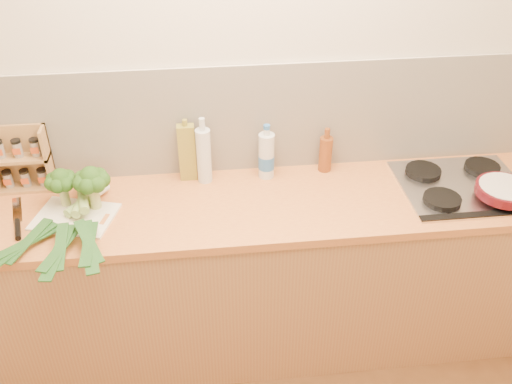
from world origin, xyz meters
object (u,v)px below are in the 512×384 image
(gas_hob, at_px, (463,185))
(chopping_board, at_px, (75,217))
(spice_rack, at_px, (22,162))
(chefs_knife, at_px, (18,224))
(skillet, at_px, (505,190))

(gas_hob, distance_m, chopping_board, 1.79)
(chopping_board, xyz_separation_m, spice_rack, (-0.25, 0.28, 0.13))
(spice_rack, bearing_deg, chefs_knife, -86.50)
(chefs_knife, relative_size, skillet, 0.89)
(gas_hob, height_order, spice_rack, spice_rack)
(spice_rack, bearing_deg, chopping_board, -47.45)
(gas_hob, relative_size, skillet, 1.58)
(spice_rack, bearing_deg, gas_hob, -6.94)
(chopping_board, relative_size, spice_rack, 1.08)
(chopping_board, height_order, skillet, skillet)
(gas_hob, bearing_deg, chefs_knife, -178.24)
(chefs_knife, xyz_separation_m, skillet, (2.16, -0.06, 0.05))
(gas_hob, xyz_separation_m, skillet, (0.14, -0.12, 0.05))
(gas_hob, height_order, chefs_knife, gas_hob)
(skillet, distance_m, spice_rack, 2.21)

